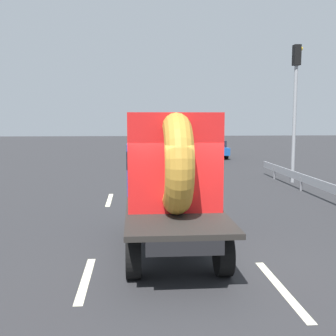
% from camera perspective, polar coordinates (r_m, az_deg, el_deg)
% --- Properties ---
extents(ground_plane, '(120.00, 120.00, 0.00)m').
position_cam_1_polar(ground_plane, '(9.19, 2.73, -12.21)').
color(ground_plane, '#28282B').
extents(flatbed_truck, '(2.02, 5.20, 3.09)m').
position_cam_1_polar(flatbed_truck, '(10.07, 0.15, -1.47)').
color(flatbed_truck, black).
rests_on(flatbed_truck, ground_plane).
extents(distant_sedan, '(1.71, 3.99, 1.30)m').
position_cam_1_polar(distant_sedan, '(29.23, 3.94, 2.29)').
color(distant_sedan, black).
rests_on(distant_sedan, ground_plane).
extents(traffic_light, '(0.42, 0.36, 6.21)m').
position_cam_1_polar(traffic_light, '(20.34, 16.70, 9.41)').
color(traffic_light, gray).
rests_on(traffic_light, ground_plane).
extents(guardrail, '(0.10, 13.34, 0.71)m').
position_cam_1_polar(guardrail, '(16.66, 19.55, -2.09)').
color(guardrail, gray).
rests_on(guardrail, ground_plane).
extents(lane_dash_left_near, '(0.16, 2.27, 0.01)m').
position_cam_1_polar(lane_dash_left_near, '(8.31, -10.97, -14.42)').
color(lane_dash_left_near, beige).
rests_on(lane_dash_left_near, ground_plane).
extents(lane_dash_left_far, '(0.16, 2.39, 0.01)m').
position_cam_1_polar(lane_dash_left_far, '(15.68, -7.85, -4.24)').
color(lane_dash_left_far, beige).
rests_on(lane_dash_left_far, ground_plane).
extents(lane_dash_right_near, '(0.16, 2.66, 0.01)m').
position_cam_1_polar(lane_dash_right_near, '(8.02, 14.91, -15.31)').
color(lane_dash_right_near, beige).
rests_on(lane_dash_right_near, ground_plane).
extents(lane_dash_right_far, '(0.16, 2.13, 0.01)m').
position_cam_1_polar(lane_dash_right_far, '(15.74, 4.90, -4.16)').
color(lane_dash_right_far, beige).
rests_on(lane_dash_right_far, ground_plane).
extents(oncoming_car, '(1.73, 4.03, 1.32)m').
position_cam_1_polar(oncoming_car, '(31.90, 6.03, 2.66)').
color(oncoming_car, black).
rests_on(oncoming_car, ground_plane).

